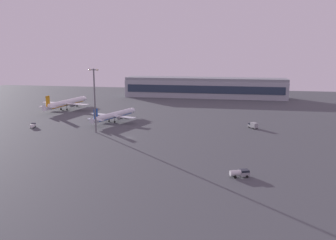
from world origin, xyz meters
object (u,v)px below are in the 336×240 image
object	(u,v)px
catering_truck	(253,125)
apron_light_central	(95,97)
cargo_loader	(33,125)
airplane_far_stand	(114,115)
airplane_terminal_side	(66,103)
fuel_truck	(240,173)

from	to	relation	value
catering_truck	apron_light_central	xyz separation A→B (m)	(-75.69, -23.70, 15.79)
cargo_loader	apron_light_central	world-z (taller)	apron_light_central
catering_truck	cargo_loader	world-z (taller)	catering_truck
cargo_loader	airplane_far_stand	bearing A→B (deg)	17.42
airplane_far_stand	catering_truck	world-z (taller)	airplane_far_stand
airplane_far_stand	catering_truck	xyz separation A→B (m)	(75.84, -2.78, -2.01)
airplane_terminal_side	catering_truck	xyz separation A→B (m)	(120.94, -35.72, -2.75)
airplane_far_stand	cargo_loader	world-z (taller)	airplane_far_stand
catering_truck	fuel_truck	xyz separation A→B (m)	(-7.03, -73.70, -0.21)
catering_truck	cargo_loader	xyz separation A→B (m)	(-111.90, -19.48, -0.40)
catering_truck	airplane_far_stand	bearing A→B (deg)	143.68
airplane_terminal_side	cargo_loader	distance (m)	56.02
catering_truck	apron_light_central	bearing A→B (deg)	163.17
fuel_truck	cargo_loader	distance (m)	118.05
airplane_far_stand	airplane_terminal_side	distance (m)	55.85
fuel_truck	apron_light_central	bearing A→B (deg)	-147.35
airplane_far_stand	catering_truck	size ratio (longest dim) A/B	6.00
catering_truck	cargo_loader	distance (m)	113.58
apron_light_central	airplane_terminal_side	bearing A→B (deg)	127.29
airplane_terminal_side	catering_truck	bearing A→B (deg)	-7.53
airplane_far_stand	fuel_truck	size ratio (longest dim) A/B	5.42
airplane_far_stand	catering_truck	distance (m)	75.91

